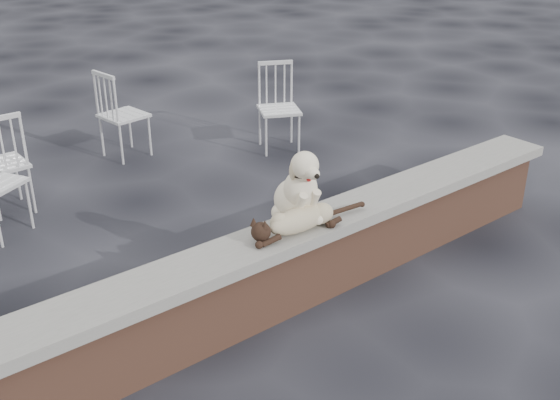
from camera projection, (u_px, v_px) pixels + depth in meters
ground at (245, 323)px, 4.46m from camera, size 60.00×60.00×0.00m
brick_wall at (244, 291)px, 4.35m from camera, size 6.00×0.30×0.50m
capstone at (243, 253)px, 4.23m from camera, size 6.20×0.40×0.08m
dog at (295, 183)px, 4.46m from camera, size 0.42×0.51×0.54m
cat at (300, 218)px, 4.38m from camera, size 1.13×0.42×0.19m
chair_d at (279, 108)px, 7.19m from camera, size 0.75×0.75×0.94m
chair_e at (124, 114)px, 7.01m from camera, size 0.63×0.63×0.94m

